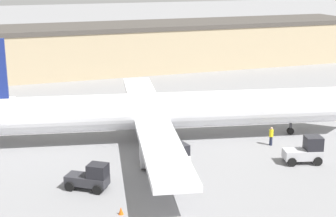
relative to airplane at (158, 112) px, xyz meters
name	(u,v)px	position (x,y,z in m)	size (l,w,h in m)	color
ground_plane	(168,140)	(0.96, -0.19, -2.98)	(400.00, 400.00, 0.00)	gray
terminal_building	(94,49)	(0.79, 36.48, 0.86)	(94.73, 12.51, 7.67)	tan
airplane	(158,112)	(0.00, 0.00, 0.00)	(42.17, 35.02, 10.47)	white
ground_crew_worker	(271,136)	(9.87, -5.00, -2.00)	(0.41, 0.41, 1.84)	#1E2338
baggage_tug	(306,151)	(10.40, -10.08, -1.88)	(3.57, 2.51, 2.41)	#B2B2B7
belt_loader_truck	(174,156)	(-0.96, -7.18, -2.00)	(3.11, 2.52, 2.01)	silver
pushback_tug	(91,178)	(-8.62, -9.50, -1.99)	(3.54, 3.16, 2.15)	#2D2D33
safety_cone_near	(121,211)	(-7.43, -14.35, -2.71)	(0.36, 0.36, 0.55)	#EF590F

